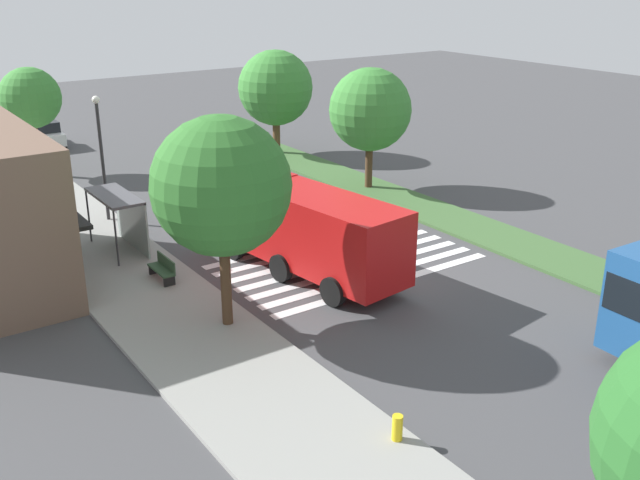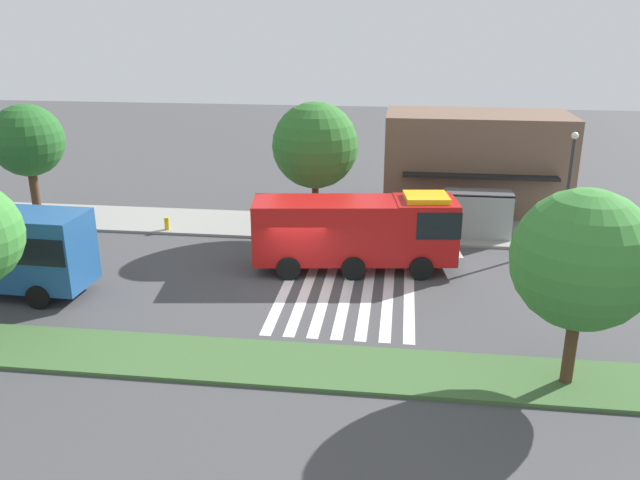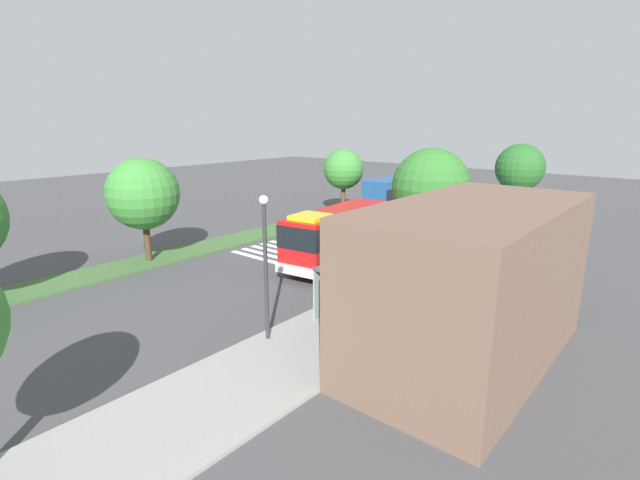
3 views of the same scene
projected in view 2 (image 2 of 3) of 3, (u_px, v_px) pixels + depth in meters
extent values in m
plane|color=#424244|center=(297.00, 283.00, 29.28)|extent=(120.00, 120.00, 0.00)
cube|color=gray|center=(320.00, 227.00, 36.82)|extent=(60.00, 4.60, 0.14)
cube|color=#3D6033|center=(263.00, 363.00, 22.44)|extent=(60.00, 3.00, 0.14)
cube|color=silver|center=(289.00, 282.00, 29.32)|extent=(0.45, 10.41, 0.01)
cube|color=silver|center=(308.00, 283.00, 29.21)|extent=(0.45, 10.41, 0.01)
cube|color=silver|center=(328.00, 284.00, 29.11)|extent=(0.45, 10.41, 0.01)
cube|color=silver|center=(348.00, 285.00, 29.00)|extent=(0.45, 10.41, 0.01)
cube|color=silver|center=(368.00, 286.00, 28.89)|extent=(0.45, 10.41, 0.01)
cube|color=silver|center=(389.00, 287.00, 28.78)|extent=(0.45, 10.41, 0.01)
cube|color=silver|center=(409.00, 289.00, 28.67)|extent=(0.45, 10.41, 0.01)
cube|color=#B71414|center=(425.00, 229.00, 30.23)|extent=(3.12, 2.93, 2.87)
cube|color=#B71414|center=(324.00, 230.00, 30.23)|extent=(6.83, 3.42, 2.83)
cube|color=black|center=(434.00, 218.00, 30.05)|extent=(2.35, 2.85, 1.26)
cube|color=silver|center=(455.00, 253.00, 30.63)|extent=(0.58, 2.59, 0.50)
cube|color=yellow|center=(426.00, 197.00, 29.72)|extent=(2.19, 2.05, 0.24)
cylinder|color=black|center=(413.00, 249.00, 31.92)|extent=(1.13, 0.44, 1.10)
cylinder|color=black|center=(421.00, 268.00, 29.48)|extent=(1.13, 0.44, 1.10)
cylinder|color=black|center=(291.00, 249.00, 31.91)|extent=(1.13, 0.44, 1.10)
cylinder|color=black|center=(288.00, 268.00, 29.47)|extent=(1.13, 0.44, 1.10)
cylinder|color=black|center=(351.00, 249.00, 31.92)|extent=(1.13, 0.44, 1.10)
cylinder|color=black|center=(353.00, 268.00, 29.48)|extent=(1.13, 0.44, 1.10)
cylinder|color=black|center=(38.00, 297.00, 26.61)|extent=(1.01, 0.33, 1.00)
cylinder|color=black|center=(71.00, 274.00, 28.99)|extent=(1.01, 0.33, 1.00)
cube|color=#4C4C51|center=(479.00, 193.00, 34.32)|extent=(3.50, 1.40, 0.12)
cube|color=#8C9E99|center=(479.00, 218.00, 34.10)|extent=(3.50, 0.08, 2.40)
cylinder|color=#333338|center=(445.00, 210.00, 35.53)|extent=(0.08, 0.08, 2.40)
cylinder|color=#333338|center=(508.00, 212.00, 35.12)|extent=(0.08, 0.08, 2.40)
cube|color=#2D472D|center=(402.00, 227.00, 35.25)|extent=(1.60, 0.50, 0.08)
cube|color=#2D472D|center=(402.00, 223.00, 34.95)|extent=(1.60, 0.06, 0.45)
cube|color=black|center=(388.00, 230.00, 35.41)|extent=(0.08, 0.45, 0.37)
cube|color=black|center=(415.00, 231.00, 35.23)|extent=(0.08, 0.45, 0.37)
cylinder|color=#2D2D30|center=(567.00, 194.00, 32.75)|extent=(0.16, 0.16, 5.52)
sphere|color=white|center=(575.00, 136.00, 31.78)|extent=(0.36, 0.36, 0.36)
cube|color=brown|center=(475.00, 162.00, 39.49)|extent=(10.84, 5.42, 5.93)
cube|color=black|center=(480.00, 177.00, 36.63)|extent=(8.67, 0.80, 0.16)
cylinder|color=#47301E|center=(35.00, 194.00, 37.01)|extent=(0.49, 0.49, 3.31)
sphere|color=#235B23|center=(27.00, 140.00, 36.01)|extent=(4.00, 4.00, 4.00)
cylinder|color=#47301E|center=(315.00, 204.00, 35.06)|extent=(0.36, 0.36, 3.25)
sphere|color=#2D6B28|center=(315.00, 145.00, 34.01)|extent=(4.53, 4.53, 4.53)
cylinder|color=#47301E|center=(571.00, 344.00, 20.74)|extent=(0.40, 0.40, 2.71)
sphere|color=#387F33|center=(583.00, 259.00, 19.79)|extent=(4.40, 4.40, 4.40)
cylinder|color=gold|center=(167.00, 223.00, 36.01)|extent=(0.28, 0.28, 0.70)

